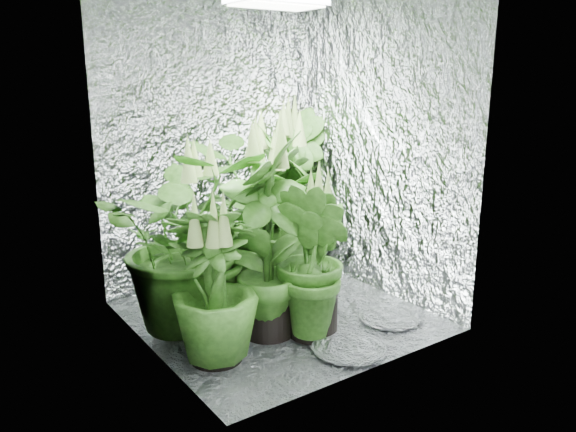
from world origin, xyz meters
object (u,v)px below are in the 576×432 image
Objects in this scene: plant_d at (214,287)px; plant_e at (268,220)px; plant_f at (267,237)px; plant_g at (314,262)px; plant_a at (188,239)px; circulation_fan at (296,248)px; plant_c at (292,192)px; plant_b at (280,205)px.

plant_e is at bearing 38.64° from plant_d.
plant_f reaches higher than plant_d.
plant_g is at bearing -5.97° from plant_d.
plant_a reaches higher than plant_d.
plant_f is 1.19m from circulation_fan.
circulation_fan is at bearing 37.96° from plant_d.
plant_c is 0.43m from circulation_fan.
plant_e is 2.96× the size of circulation_fan.
plant_d is 0.79× the size of plant_e.
circulation_fan is (0.77, 0.80, -0.41)m from plant_f.
circulation_fan is at bearing 59.11° from plant_g.
plant_c is 3.37× the size of circulation_fan.
plant_d is at bearing -141.04° from plant_c.
plant_f is at bearing -132.49° from plant_c.
plant_b is at bearing 50.96° from plant_f.
plant_b is 1.15m from plant_d.
plant_c is 0.59m from plant_e.
plant_b is 0.79m from plant_f.
plant_b is at bearing 40.31° from plant_e.
plant_a is 0.63m from plant_e.
plant_e is at bearing 12.36° from plant_a.
plant_f is at bearing 14.66° from plant_d.
plant_e reaches higher than circulation_fan.
plant_b is 0.85m from plant_g.
plant_c is at bearing 38.61° from plant_b.
plant_g is 1.16m from circulation_fan.
plant_g is (-0.55, -0.97, -0.16)m from plant_c.
plant_b is at bearing 39.05° from plant_d.
plant_f is at bearing -123.34° from plant_e.
plant_a is 1.19m from plant_c.
plant_e is 0.52m from plant_f.
plant_f reaches higher than plant_g.
circulation_fan is at bearing 46.06° from plant_f.
plant_d is at bearing -141.36° from plant_e.
plant_g is at bearing -41.18° from plant_a.
plant_d is 0.72× the size of plant_f.
plant_a reaches higher than circulation_fan.
plant_d reaches higher than circulation_fan.
plant_a is 1.06× the size of plant_e.
plant_g reaches higher than circulation_fan.
plant_a is 0.71m from plant_g.
plant_g is (-0.09, -0.60, -0.09)m from plant_e.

